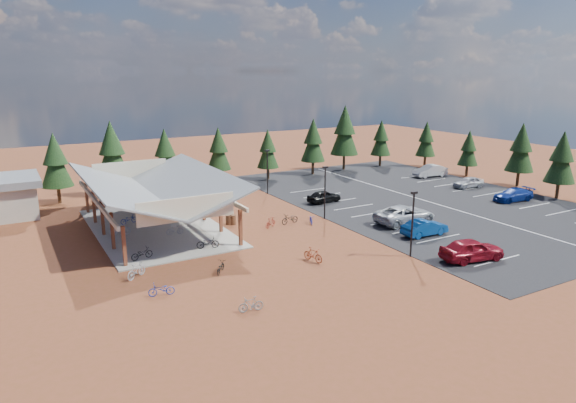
{
  "coord_description": "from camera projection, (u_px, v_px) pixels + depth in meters",
  "views": [
    {
      "loc": [
        -21.57,
        -37.78,
        13.85
      ],
      "look_at": [
        1.61,
        3.18,
        1.87
      ],
      "focal_mm": 32.0,
      "sensor_mm": 36.0,
      "label": 1
    }
  ],
  "objects": [
    {
      "name": "car_0",
      "position": [
        472.0,
        249.0,
        38.44
      ],
      "size": [
        5.21,
        2.86,
        1.68
      ],
      "primitive_type": "imported",
      "rotation": [
        0.0,
        0.0,
        1.38
      ],
      "color": "maroon",
      "rests_on": "asphalt_lot"
    },
    {
      "name": "bike_pavilion",
      "position": [
        154.0,
        187.0,
        45.77
      ],
      "size": [
        11.65,
        19.4,
        4.97
      ],
      "color": "brown",
      "rests_on": "concrete_pad"
    },
    {
      "name": "pine_4",
      "position": [
        219.0,
        149.0,
        64.68
      ],
      "size": [
        3.05,
        3.05,
        7.1
      ],
      "color": "#382314",
      "rests_on": "ground"
    },
    {
      "name": "bike_16",
      "position": [
        290.0,
        219.0,
        47.9
      ],
      "size": [
        1.92,
        0.91,
        0.97
      ],
      "primitive_type": "imported",
      "rotation": [
        0.0,
        0.0,
        4.86
      ],
      "color": "black",
      "rests_on": "ground"
    },
    {
      "name": "bike_2",
      "position": [
        129.0,
        219.0,
        47.59
      ],
      "size": [
        1.72,
        0.97,
        0.86
      ],
      "primitive_type": "imported",
      "rotation": [
        0.0,
        0.0,
        1.83
      ],
      "color": "navy",
      "rests_on": "concrete_pad"
    },
    {
      "name": "bike_9",
      "position": [
        136.0,
        270.0,
        35.29
      ],
      "size": [
        1.78,
        1.51,
        1.1
      ],
      "primitive_type": "imported",
      "rotation": [
        0.0,
        0.0,
        2.21
      ],
      "color": "#A0A4A9",
      "rests_on": "ground"
    },
    {
      "name": "pine_2",
      "position": [
        112.0,
        150.0,
        57.58
      ],
      "size": [
        3.68,
        3.68,
        8.57
      ],
      "color": "#382314",
      "rests_on": "ground"
    },
    {
      "name": "bike_12",
      "position": [
        220.0,
        267.0,
        36.21
      ],
      "size": [
        1.4,
        1.55,
        0.82
      ],
      "primitive_type": "imported",
      "rotation": [
        0.0,
        0.0,
        2.47
      ],
      "color": "black",
      "rests_on": "ground"
    },
    {
      "name": "pine_5",
      "position": [
        268.0,
        149.0,
        66.58
      ],
      "size": [
        2.84,
        2.84,
        6.63
      ],
      "color": "#382314",
      "rests_on": "ground"
    },
    {
      "name": "trash_bin_0",
      "position": [
        233.0,
        220.0,
        47.68
      ],
      "size": [
        0.6,
        0.6,
        0.9
      ],
      "primitive_type": "cylinder",
      "color": "#50301C",
      "rests_on": "ground"
    },
    {
      "name": "pine_10",
      "position": [
        562.0,
        157.0,
        56.47
      ],
      "size": [
        3.26,
        3.26,
        7.59
      ],
      "color": "#382314",
      "rests_on": "ground"
    },
    {
      "name": "car_7",
      "position": [
        513.0,
        195.0,
        56.1
      ],
      "size": [
        4.92,
        2.38,
        1.38
      ],
      "primitive_type": "imported",
      "rotation": [
        0.0,
        0.0,
        -1.67
      ],
      "color": "navy",
      "rests_on": "asphalt_lot"
    },
    {
      "name": "lamp_post_1",
      "position": [
        325.0,
        189.0,
        48.92
      ],
      "size": [
        0.5,
        0.25,
        5.14
      ],
      "color": "black",
      "rests_on": "ground"
    },
    {
      "name": "car_2",
      "position": [
        405.0,
        214.0,
        47.88
      ],
      "size": [
        6.03,
        2.79,
        1.67
      ],
      "primitive_type": "imported",
      "rotation": [
        0.0,
        0.0,
        1.57
      ],
      "color": "#B1B5BA",
      "rests_on": "asphalt_lot"
    },
    {
      "name": "pine_13",
      "position": [
        426.0,
        139.0,
        75.7
      ],
      "size": [
        2.89,
        2.89,
        6.74
      ],
      "color": "#382314",
      "rests_on": "ground"
    },
    {
      "name": "pine_3",
      "position": [
        165.0,
        153.0,
        60.62
      ],
      "size": [
        3.17,
        3.17,
        7.37
      ],
      "color": "#382314",
      "rests_on": "ground"
    },
    {
      "name": "trash_bin_1",
      "position": [
        229.0,
        220.0,
        47.65
      ],
      "size": [
        0.6,
        0.6,
        0.9
      ],
      "primitive_type": "cylinder",
      "color": "#50301C",
      "rests_on": "ground"
    },
    {
      "name": "bike_10",
      "position": [
        161.0,
        289.0,
        32.49
      ],
      "size": [
        1.74,
        0.89,
        0.87
      ],
      "primitive_type": "imported",
      "rotation": [
        0.0,
        0.0,
        4.51
      ],
      "color": "#172F9D",
      "rests_on": "ground"
    },
    {
      "name": "lamp_post_2",
      "position": [
        267.0,
        169.0,
        59.04
      ],
      "size": [
        0.5,
        0.25,
        5.14
      ],
      "color": "black",
      "rests_on": "ground"
    },
    {
      "name": "bike_4",
      "position": [
        208.0,
        243.0,
        40.94
      ],
      "size": [
        1.89,
        1.08,
        0.94
      ],
      "primitive_type": "imported",
      "rotation": [
        0.0,
        0.0,
        1.29
      ],
      "color": "black",
      "rests_on": "concrete_pad"
    },
    {
      "name": "pine_1",
      "position": [
        55.0,
        161.0,
        54.37
      ],
      "size": [
        3.27,
        3.27,
        7.63
      ],
      "color": "#382314",
      "rests_on": "ground"
    },
    {
      "name": "car_1",
      "position": [
        425.0,
        227.0,
        44.31
      ],
      "size": [
        4.31,
        1.58,
        1.41
      ],
      "primitive_type": "imported",
      "rotation": [
        0.0,
        0.0,
        1.55
      ],
      "color": "navy",
      "rests_on": "asphalt_lot"
    },
    {
      "name": "pine_12",
      "position": [
        469.0,
        148.0,
        68.87
      ],
      "size": [
        2.68,
        2.68,
        6.25
      ],
      "color": "#382314",
      "rests_on": "ground"
    },
    {
      "name": "bike_1",
      "position": [
        120.0,
        229.0,
        44.25
      ],
      "size": [
        1.84,
        0.9,
        1.07
      ],
      "primitive_type": "imported",
      "rotation": [
        0.0,
        0.0,
        1.33
      ],
      "color": "#9DA1A6",
      "rests_on": "concrete_pad"
    },
    {
      "name": "pine_7",
      "position": [
        345.0,
        131.0,
        73.0
      ],
      "size": [
        3.97,
        3.97,
        9.25
      ],
      "color": "#382314",
      "rests_on": "ground"
    },
    {
      "name": "bike_6",
      "position": [
        179.0,
        209.0,
        51.08
      ],
      "size": [
        1.83,
        1.05,
        0.91
      ],
      "primitive_type": "imported",
      "rotation": [
        0.0,
        0.0,
        1.84
      ],
      "color": "navy",
      "rests_on": "concrete_pad"
    },
    {
      "name": "bike_3",
      "position": [
        127.0,
        205.0,
        52.06
      ],
      "size": [
        1.88,
        1.09,
        1.09
      ],
      "primitive_type": "imported",
      "rotation": [
        0.0,
        0.0,
        1.23
      ],
      "color": "maroon",
      "rests_on": "concrete_pad"
    },
    {
      "name": "ground",
      "position": [
        290.0,
        232.0,
        45.58
      ],
      "size": [
        140.0,
        140.0,
        0.0
      ],
      "primitive_type": "plane",
      "color": "brown",
      "rests_on": "ground"
    },
    {
      "name": "car_9",
      "position": [
        430.0,
        171.0,
        69.07
      ],
      "size": [
        4.93,
        2.14,
        1.58
      ],
      "primitive_type": "imported",
      "rotation": [
        0.0,
        0.0,
        -1.67
      ],
      "color": "silver",
      "rests_on": "asphalt_lot"
    },
    {
      "name": "pine_8",
      "position": [
        381.0,
        138.0,
        76.27
      ],
      "size": [
        2.96,
        2.96,
        6.9
      ],
      "color": "#382314",
      "rests_on": "ground"
    },
    {
      "name": "asphalt_lot",
      "position": [
        421.0,
        200.0,
        56.93
      ],
      "size": [
        27.0,
        44.0,
        0.04
      ],
      "primitive_type": "cube",
      "color": "black",
      "rests_on": "ground"
    },
    {
      "name": "pine_11",
      "position": [
        521.0,
        148.0,
        62.5
      ],
      "size": [
        3.37,
        3.37,
        7.85
      ],
      "color": "#382314",
      "rests_on": "ground"
    },
    {
      "name": "bike_13",
      "position": [
        251.0,
        304.0,
        30.34
      ],
      "size": [
        1.6,
        0.66,
        0.93
      ],
      "primitive_type": "imported",
      "rotation": [
        0.0,
        0.0,
        4.57
      ],
      "color": "gray",
      "rests_on": "ground"
    },
    {
      "name": "car_8",
      "position": [
        468.0,
        182.0,
        62.56
      ],
      "size": [
        4.05,
        1.89,
        1.34
      ],
      "primitive_type": "imported",
      "rotation": [
        0.0,
        0.0,
        -1.65
      ],
      "color": "#ACAEB5",
      "rests_on": "asphalt_lot"
    },
    {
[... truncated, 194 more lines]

